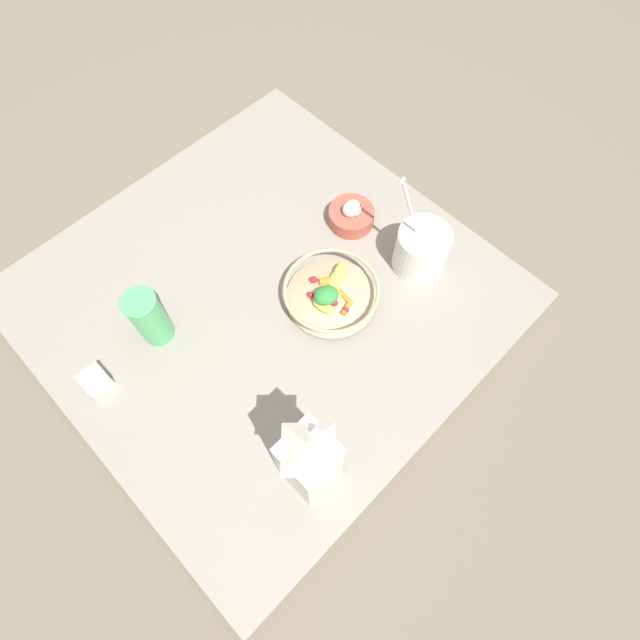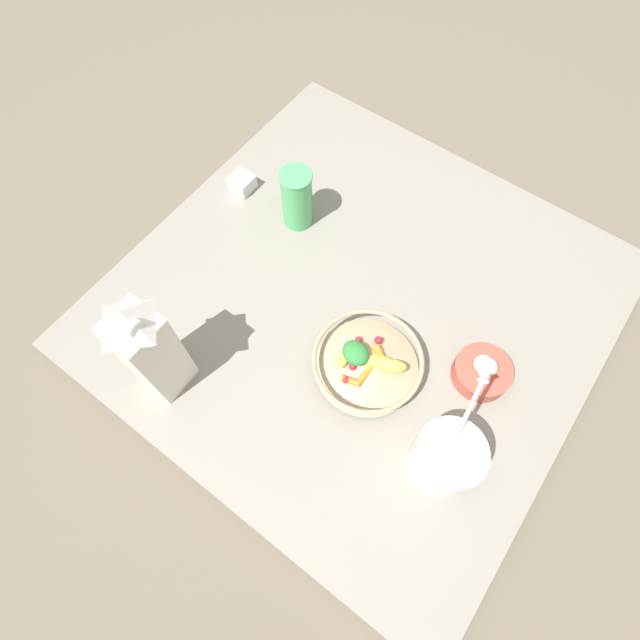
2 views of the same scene
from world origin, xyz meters
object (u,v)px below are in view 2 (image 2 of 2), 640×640
yogurt_tub (447,457)px  fruit_bowl (367,362)px  milk_carton (148,348)px  drinking_cup (297,198)px  garlic_bowl (482,372)px  spice_jar (242,184)px

yogurt_tub → fruit_bowl: bearing=70.4°
fruit_bowl → milk_carton: milk_carton is taller
drinking_cup → garlic_bowl: 0.55m
yogurt_tub → spice_jar: 0.79m
spice_jar → garlic_bowl: 0.72m
milk_carton → spice_jar: bearing=22.7°
yogurt_tub → garlic_bowl: yogurt_tub is taller
milk_carton → yogurt_tub: 0.57m
milk_carton → spice_jar: size_ratio=5.59×
yogurt_tub → spice_jar: (0.29, 0.74, -0.05)m
drinking_cup → spice_jar: bearing=91.7°
fruit_bowl → yogurt_tub: (-0.08, -0.22, 0.03)m
drinking_cup → spice_jar: 0.18m
milk_carton → fruit_bowl: bearing=-51.3°
milk_carton → drinking_cup: size_ratio=1.87×
spice_jar → yogurt_tub: bearing=-111.7°
yogurt_tub → drinking_cup: bearing=62.3°
milk_carton → spice_jar: (0.47, 0.20, -0.13)m
garlic_bowl → milk_carton: bearing=126.1°
drinking_cup → garlic_bowl: (-0.10, -0.54, -0.05)m
milk_carton → garlic_bowl: size_ratio=2.51×
fruit_bowl → spice_jar: fruit_bowl is taller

